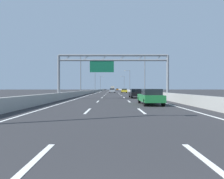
{
  "coord_description": "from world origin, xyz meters",
  "views": [
    {
      "loc": [
        -0.17,
        -0.06,
        1.53
      ],
      "look_at": [
        -0.19,
        55.76,
        1.15
      ],
      "focal_mm": 30.13,
      "sensor_mm": 36.0,
      "label": 1
    }
  ],
  "objects_px": {
    "streetlamp_left_mid": "(82,72)",
    "yellow_car": "(124,91)",
    "sign_gantry": "(112,65)",
    "streetlamp_right_far": "(129,80)",
    "streetlamp_right_distant": "(124,82)",
    "black_car": "(136,93)",
    "green_car": "(150,97)",
    "box_truck": "(113,88)",
    "streetlamp_left_distant": "(101,82)",
    "streetlamp_left_far": "(96,80)",
    "blue_car": "(112,90)",
    "streetlamp_right_mid": "(144,72)",
    "orange_car": "(117,89)",
    "silver_car": "(112,90)"
  },
  "relations": [
    {
      "from": "streetlamp_left_mid",
      "to": "yellow_car",
      "type": "relative_size",
      "value": 2.24
    },
    {
      "from": "sign_gantry",
      "to": "streetlamp_right_far",
      "type": "relative_size",
      "value": 1.66
    },
    {
      "from": "streetlamp_right_distant",
      "to": "yellow_car",
      "type": "distance_m",
      "value": 59.37
    },
    {
      "from": "black_car",
      "to": "green_car",
      "type": "bearing_deg",
      "value": -91.01
    },
    {
      "from": "green_car",
      "to": "box_truck",
      "type": "distance_m",
      "value": 116.28
    },
    {
      "from": "streetlamp_left_distant",
      "to": "streetlamp_left_far",
      "type": "bearing_deg",
      "value": -90.0
    },
    {
      "from": "streetlamp_left_mid",
      "to": "streetlamp_left_distant",
      "type": "height_order",
      "value": "same"
    },
    {
      "from": "streetlamp_right_far",
      "to": "yellow_car",
      "type": "distance_m",
      "value": 21.86
    },
    {
      "from": "green_car",
      "to": "blue_car",
      "type": "xyz_separation_m",
      "value": [
        -3.47,
        81.98,
        0.05
      ]
    },
    {
      "from": "streetlamp_left_mid",
      "to": "black_car",
      "type": "height_order",
      "value": "streetlamp_left_mid"
    },
    {
      "from": "streetlamp_right_mid",
      "to": "orange_car",
      "type": "relative_size",
      "value": 2.28
    },
    {
      "from": "streetlamp_right_far",
      "to": "streetlamp_right_distant",
      "type": "distance_m",
      "value": 38.03
    },
    {
      "from": "sign_gantry",
      "to": "streetlamp_right_far",
      "type": "bearing_deg",
      "value": 82.26
    },
    {
      "from": "sign_gantry",
      "to": "black_car",
      "type": "height_order",
      "value": "sign_gantry"
    },
    {
      "from": "box_truck",
      "to": "streetlamp_right_mid",
      "type": "bearing_deg",
      "value": -85.33
    },
    {
      "from": "streetlamp_right_distant",
      "to": "box_truck",
      "type": "xyz_separation_m",
      "value": [
        -7.24,
        12.47,
        -3.74
      ]
    },
    {
      "from": "sign_gantry",
      "to": "box_truck",
      "type": "xyz_separation_m",
      "value": [
        0.44,
        107.01,
        -3.16
      ]
    },
    {
      "from": "sign_gantry",
      "to": "box_truck",
      "type": "distance_m",
      "value": 107.06
    },
    {
      "from": "orange_car",
      "to": "box_truck",
      "type": "bearing_deg",
      "value": -119.69
    },
    {
      "from": "sign_gantry",
      "to": "orange_car",
      "type": "bearing_deg",
      "value": 87.99
    },
    {
      "from": "streetlamp_right_mid",
      "to": "black_car",
      "type": "distance_m",
      "value": 16.62
    },
    {
      "from": "sign_gantry",
      "to": "streetlamp_right_mid",
      "type": "xyz_separation_m",
      "value": [
        7.68,
        18.48,
        0.57
      ]
    },
    {
      "from": "green_car",
      "to": "box_truck",
      "type": "bearing_deg",
      "value": 91.56
    },
    {
      "from": "streetlamp_right_far",
      "to": "streetlamp_right_distant",
      "type": "height_order",
      "value": "same"
    },
    {
      "from": "box_truck",
      "to": "streetlamp_right_distant",
      "type": "bearing_deg",
      "value": -59.87
    },
    {
      "from": "orange_car",
      "to": "sign_gantry",
      "type": "bearing_deg",
      "value": -92.01
    },
    {
      "from": "streetlamp_left_distant",
      "to": "box_truck",
      "type": "xyz_separation_m",
      "value": [
        7.69,
        12.47,
        -3.74
      ]
    },
    {
      "from": "black_car",
      "to": "box_truck",
      "type": "xyz_separation_m",
      "value": [
        -3.38,
        104.01,
        0.92
      ]
    },
    {
      "from": "streetlamp_right_distant",
      "to": "streetlamp_left_far",
      "type": "bearing_deg",
      "value": -111.44
    },
    {
      "from": "streetlamp_right_mid",
      "to": "box_truck",
      "type": "xyz_separation_m",
      "value": [
        -7.24,
        88.53,
        -3.74
      ]
    },
    {
      "from": "sign_gantry",
      "to": "yellow_car",
      "type": "distance_m",
      "value": 35.94
    },
    {
      "from": "streetlamp_right_distant",
      "to": "silver_car",
      "type": "distance_m",
      "value": 58.16
    },
    {
      "from": "sign_gantry",
      "to": "silver_car",
      "type": "xyz_separation_m",
      "value": [
        0.06,
        37.07,
        -4.06
      ]
    },
    {
      "from": "silver_car",
      "to": "streetlamp_right_distant",
      "type": "bearing_deg",
      "value": 82.45
    },
    {
      "from": "streetlamp_right_distant",
      "to": "box_truck",
      "type": "height_order",
      "value": "streetlamp_right_distant"
    },
    {
      "from": "box_truck",
      "to": "orange_car",
      "type": "bearing_deg",
      "value": 60.31
    },
    {
      "from": "blue_car",
      "to": "sign_gantry",
      "type": "bearing_deg",
      "value": -90.1
    },
    {
      "from": "streetlamp_left_far",
      "to": "black_car",
      "type": "height_order",
      "value": "streetlamp_left_far"
    },
    {
      "from": "sign_gantry",
      "to": "blue_car",
      "type": "xyz_separation_m",
      "value": [
        0.13,
        72.75,
        -4.04
      ]
    },
    {
      "from": "streetlamp_left_far",
      "to": "green_car",
      "type": "height_order",
      "value": "streetlamp_left_far"
    },
    {
      "from": "sign_gantry",
      "to": "streetlamp_right_distant",
      "type": "height_order",
      "value": "streetlamp_right_distant"
    },
    {
      "from": "streetlamp_right_far",
      "to": "green_car",
      "type": "height_order",
      "value": "streetlamp_right_far"
    },
    {
      "from": "streetlamp_left_distant",
      "to": "streetlamp_right_mid",
      "type": "bearing_deg",
      "value": -78.89
    },
    {
      "from": "green_car",
      "to": "sign_gantry",
      "type": "bearing_deg",
      "value": 111.33
    },
    {
      "from": "sign_gantry",
      "to": "yellow_car",
      "type": "bearing_deg",
      "value": 83.46
    },
    {
      "from": "streetlamp_right_far",
      "to": "blue_car",
      "type": "xyz_separation_m",
      "value": [
        -7.55,
        16.24,
        -4.61
      ]
    },
    {
      "from": "streetlamp_left_distant",
      "to": "blue_car",
      "type": "distance_m",
      "value": 23.46
    },
    {
      "from": "green_car",
      "to": "orange_car",
      "type": "relative_size",
      "value": 1.08
    },
    {
      "from": "streetlamp_right_distant",
      "to": "black_car",
      "type": "relative_size",
      "value": 2.13
    },
    {
      "from": "black_car",
      "to": "streetlamp_left_mid",
      "type": "bearing_deg",
      "value": 125.57
    }
  ]
}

